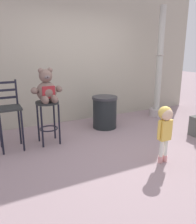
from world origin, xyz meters
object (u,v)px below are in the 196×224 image
object	(u,v)px
teddy_bear	(47,89)
lamppost	(159,76)
child_walking	(165,122)
trash_bin	(105,112)
bar_chair_empty	(9,112)
bar_stool_with_teddy	(48,113)

from	to	relation	value
teddy_bear	lamppost	bearing A→B (deg)	9.95
teddy_bear	child_walking	xyz separation A→B (m)	(1.31, -1.45, -0.36)
trash_bin	lamppost	world-z (taller)	lamppost
lamppost	teddy_bear	bearing A→B (deg)	-170.05
trash_bin	bar_chair_empty	distance (m)	1.95
teddy_bear	bar_chair_empty	size ratio (longest dim) A/B	0.50
trash_bin	teddy_bear	bearing A→B (deg)	-166.36
child_walking	lamppost	size ratio (longest dim) A/B	0.33
bar_stool_with_teddy	trash_bin	distance (m)	1.33
teddy_bear	bar_chair_empty	distance (m)	0.71
bar_stool_with_teddy	teddy_bear	size ratio (longest dim) A/B	1.34
bar_stool_with_teddy	lamppost	distance (m)	2.94
teddy_bear	trash_bin	world-z (taller)	teddy_bear
bar_chair_empty	child_walking	bearing A→B (deg)	-38.04
teddy_bear	lamppost	world-z (taller)	lamppost
child_walking	bar_chair_empty	world-z (taller)	bar_chair_empty
bar_stool_with_teddy	trash_bin	size ratio (longest dim) A/B	1.13
bar_stool_with_teddy	lamppost	world-z (taller)	lamppost
child_walking	trash_bin	bearing A→B (deg)	67.76
bar_stool_with_teddy	trash_bin	xyz separation A→B (m)	(1.29, 0.28, -0.21)
trash_bin	lamppost	bearing A→B (deg)	6.88
lamppost	bar_stool_with_teddy	bearing A→B (deg)	-170.58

